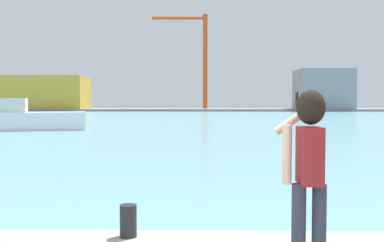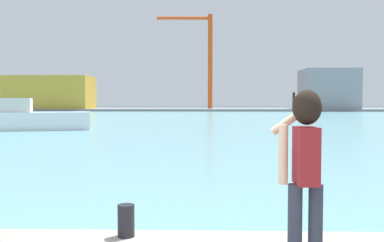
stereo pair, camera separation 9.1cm
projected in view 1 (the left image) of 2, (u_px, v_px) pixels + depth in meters
ground_plane at (199, 118)px, 53.47m from camera, size 220.00×220.00×0.00m
harbor_water at (199, 117)px, 55.47m from camera, size 140.00×100.00×0.02m
far_shore_dock at (199, 109)px, 95.41m from camera, size 140.00×20.00×0.48m
person_photographer at (308, 159)px, 4.26m from camera, size 0.52×0.55×1.74m
harbor_bollard at (128, 221)px, 5.24m from camera, size 0.20×0.20×0.39m
boat_moored at (17, 119)px, 30.66m from camera, size 9.17×4.44×2.26m
warehouse_left at (45, 92)px, 91.23m from camera, size 17.22×9.02×6.75m
warehouse_right at (323, 89)px, 90.32m from camera, size 10.62×9.70×8.06m
port_crane at (199, 52)px, 92.72m from camera, size 11.79×1.18×19.91m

